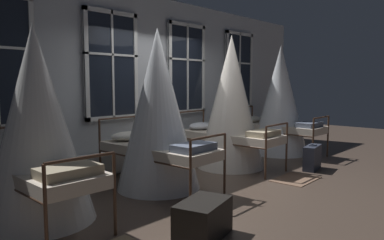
% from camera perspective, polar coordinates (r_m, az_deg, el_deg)
% --- Properties ---
extents(ground, '(18.04, 18.04, 0.00)m').
position_cam_1_polar(ground, '(6.26, 2.43, -8.94)').
color(ground, '#4C3D33').
extents(back_wall_with_windows, '(10.02, 0.10, 3.18)m').
position_cam_1_polar(back_wall_with_windows, '(7.05, -6.56, 5.78)').
color(back_wall_with_windows, silver).
rests_on(back_wall_with_windows, ground).
extents(window_bank, '(6.59, 0.10, 2.71)m').
position_cam_1_polar(window_bank, '(6.98, -5.87, 1.80)').
color(window_bank, black).
rests_on(window_bank, ground).
extents(cot_first, '(1.25, 1.99, 2.25)m').
position_cam_1_polar(cot_first, '(4.52, -22.83, -1.06)').
color(cot_first, '#4C3323').
rests_on(cot_first, ground).
extents(cot_second, '(1.25, 1.98, 2.39)m').
position_cam_1_polar(cot_second, '(5.53, -5.29, 1.24)').
color(cot_second, '#4C3323').
rests_on(cot_second, ground).
extents(cot_third, '(1.25, 1.98, 2.46)m').
position_cam_1_polar(cot_third, '(6.94, 6.00, 2.44)').
color(cot_third, '#4C3323').
rests_on(cot_third, ground).
extents(cot_fourth, '(1.25, 1.97, 2.42)m').
position_cam_1_polar(cot_fourth, '(8.48, 13.38, 2.78)').
color(cot_fourth, '#4C3323').
rests_on(cot_fourth, ground).
extents(rug_third, '(0.81, 0.58, 0.01)m').
position_cam_1_polar(rug_third, '(6.41, 15.68, -8.75)').
color(rug_third, brown).
rests_on(rug_third, ground).
extents(suitcase_dark, '(0.59, 0.30, 0.47)m').
position_cam_1_polar(suitcase_dark, '(7.16, 18.04, -5.50)').
color(suitcase_dark, '#2D3342').
rests_on(suitcase_dark, ground).
extents(travel_trunk, '(0.72, 0.55, 0.38)m').
position_cam_1_polar(travel_trunk, '(3.95, 1.74, -15.01)').
color(travel_trunk, black).
rests_on(travel_trunk, ground).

